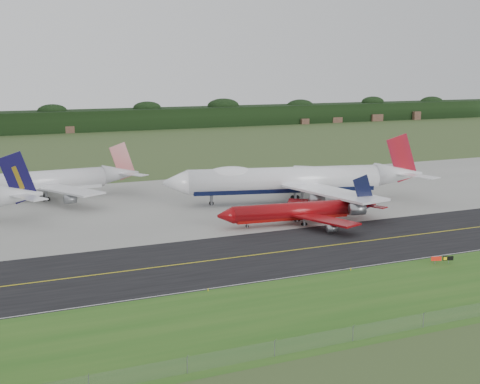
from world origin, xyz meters
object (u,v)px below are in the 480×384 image
at_px(jet_ba_747, 293,180).
at_px(jet_red_737, 300,211).
at_px(jet_star_tail, 42,182).
at_px(taxiway_sign, 442,259).

relative_size(jet_ba_747, jet_red_737, 1.79).
distance_m(jet_ba_747, jet_red_737, 25.75).
distance_m(jet_star_tail, taxiway_sign, 113.72).
height_order(jet_ba_747, jet_red_737, jet_ba_747).
xyz_separation_m(jet_red_737, taxiway_sign, (8.48, -40.17, -2.04)).
distance_m(jet_ba_747, taxiway_sign, 63.65).
distance_m(jet_red_737, jet_star_tail, 76.48).
xyz_separation_m(jet_red_737, jet_star_tail, (-51.99, 56.05, 1.96)).
xyz_separation_m(jet_ba_747, taxiway_sign, (-2.16, -63.39, -5.31)).
bearing_deg(jet_red_737, jet_star_tail, 132.85).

